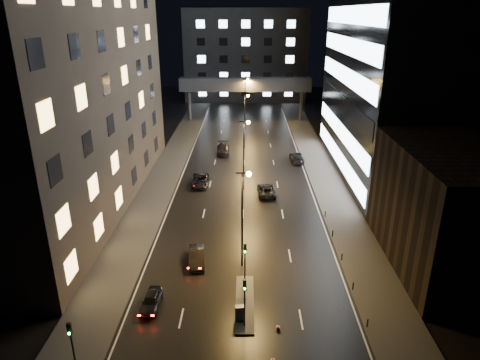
{
  "coord_description": "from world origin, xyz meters",
  "views": [
    {
      "loc": [
        0.38,
        -28.93,
        23.8
      ],
      "look_at": [
        -0.42,
        21.52,
        4.0
      ],
      "focal_mm": 32.0,
      "sensor_mm": 36.0,
      "label": 1
    }
  ],
  "objects": [
    {
      "name": "ground",
      "position": [
        0.0,
        40.0,
        0.0
      ],
      "size": [
        160.0,
        160.0,
        0.0
      ],
      "primitive_type": "plane",
      "color": "black",
      "rests_on": "ground"
    },
    {
      "name": "sidewalk_left",
      "position": [
        -12.5,
        35.0,
        0.07
      ],
      "size": [
        5.0,
        110.0,
        0.15
      ],
      "primitive_type": "cube",
      "color": "#383533",
      "rests_on": "ground"
    },
    {
      "name": "sidewalk_right",
      "position": [
        12.5,
        35.0,
        0.07
      ],
      "size": [
        5.0,
        110.0,
        0.15
      ],
      "primitive_type": "cube",
      "color": "#383533",
      "rests_on": "ground"
    },
    {
      "name": "building_left",
      "position": [
        -22.5,
        24.0,
        20.0
      ],
      "size": [
        15.0,
        48.0,
        40.0
      ],
      "primitive_type": "cube",
      "color": "#2D2319",
      "rests_on": "ground"
    },
    {
      "name": "building_right_low",
      "position": [
        20.0,
        9.0,
        6.0
      ],
      "size": [
        10.0,
        18.0,
        12.0
      ],
      "primitive_type": "cube",
      "color": "black",
      "rests_on": "ground"
    },
    {
      "name": "building_right_glass",
      "position": [
        25.0,
        36.0,
        22.5
      ],
      "size": [
        20.0,
        36.0,
        45.0
      ],
      "primitive_type": "cube",
      "color": "black",
      "rests_on": "ground"
    },
    {
      "name": "building_far",
      "position": [
        0.0,
        98.0,
        12.5
      ],
      "size": [
        34.0,
        14.0,
        25.0
      ],
      "primitive_type": "cube",
      "color": "#333335",
      "rests_on": "ground"
    },
    {
      "name": "skybridge",
      "position": [
        0.0,
        70.0,
        8.34
      ],
      "size": [
        30.0,
        3.0,
        10.0
      ],
      "color": "#333335",
      "rests_on": "ground"
    },
    {
      "name": "median_island",
      "position": [
        0.3,
        2.0,
        0.07
      ],
      "size": [
        1.6,
        8.0,
        0.15
      ],
      "primitive_type": "cube",
      "color": "#383533",
      "rests_on": "ground"
    },
    {
      "name": "traffic_signal_near",
      "position": [
        0.3,
        4.49,
        3.09
      ],
      "size": [
        0.28,
        0.34,
        4.4
      ],
      "color": "black",
      "rests_on": "median_island"
    },
    {
      "name": "traffic_signal_far",
      "position": [
        0.3,
        -1.01,
        3.09
      ],
      "size": [
        0.28,
        0.34,
        4.4
      ],
      "color": "black",
      "rests_on": "median_island"
    },
    {
      "name": "traffic_signal_corner",
      "position": [
        -11.5,
        -6.01,
        2.94
      ],
      "size": [
        0.28,
        0.34,
        4.4
      ],
      "color": "black",
      "rests_on": "ground"
    },
    {
      "name": "bollard_row",
      "position": [
        10.2,
        6.5,
        0.45
      ],
      "size": [
        0.12,
        25.12,
        0.9
      ],
      "color": "black",
      "rests_on": "ground"
    },
    {
      "name": "streetlight_near",
      "position": [
        0.16,
        8.0,
        6.5
      ],
      "size": [
        1.45,
        0.5,
        10.15
      ],
      "color": "black",
      "rests_on": "ground"
    },
    {
      "name": "streetlight_mid_a",
      "position": [
        0.16,
        28.0,
        6.5
      ],
      "size": [
        1.45,
        0.5,
        10.15
      ],
      "color": "black",
      "rests_on": "ground"
    },
    {
      "name": "streetlight_mid_b",
      "position": [
        0.16,
        48.0,
        6.5
      ],
      "size": [
        1.45,
        0.5,
        10.15
      ],
      "color": "black",
      "rests_on": "ground"
    },
    {
      "name": "streetlight_far",
      "position": [
        0.16,
        68.0,
        6.5
      ],
      "size": [
        1.45,
        0.5,
        10.15
      ],
      "color": "black",
      "rests_on": "ground"
    },
    {
      "name": "car_away_a",
      "position": [
        -7.78,
        1.49,
        0.64
      ],
      "size": [
        1.63,
        3.81,
        1.28
      ],
      "primitive_type": "imported",
      "rotation": [
        0.0,
        0.0,
        -0.03
      ],
      "color": "black",
      "rests_on": "ground"
    },
    {
      "name": "car_away_b",
      "position": [
        -4.63,
        8.49,
        0.73
      ],
      "size": [
        2.12,
        4.6,
        1.46
      ],
      "primitive_type": "imported",
      "rotation": [
        0.0,
        0.0,
        0.13
      ],
      "color": "black",
      "rests_on": "ground"
    },
    {
      "name": "car_away_c",
      "position": [
        -6.44,
        29.54,
        0.73
      ],
      "size": [
        2.62,
        5.36,
        1.47
      ],
      "primitive_type": "imported",
      "rotation": [
        0.0,
        0.0,
        0.04
      ],
      "color": "black",
      "rests_on": "ground"
    },
    {
      "name": "car_away_d",
      "position": [
        -3.84,
        45.02,
        0.81
      ],
      "size": [
        2.47,
        5.64,
        1.61
      ],
      "primitive_type": "imported",
      "rotation": [
        0.0,
        0.0,
        0.04
      ],
      "color": "black",
      "rests_on": "ground"
    },
    {
      "name": "car_toward_a",
      "position": [
        3.19,
        26.19,
        0.69
      ],
      "size": [
        2.62,
        5.13,
        1.39
      ],
      "primitive_type": "imported",
      "rotation": [
        0.0,
        0.0,
        3.21
      ],
      "color": "black",
      "rests_on": "ground"
    },
    {
      "name": "car_toward_b",
      "position": [
        9.0,
        40.71,
        0.76
      ],
      "size": [
        2.27,
        5.32,
        1.53
      ],
      "primitive_type": "imported",
      "rotation": [
        0.0,
        0.0,
        3.17
      ],
      "color": "black",
      "rests_on": "ground"
    },
    {
      "name": "utility_cabinet",
      "position": [
        -0.1,
        -0.31,
        0.82
      ],
      "size": [
        0.82,
        0.57,
        1.35
      ],
      "primitive_type": "cube",
      "rotation": [
        0.0,
        0.0,
        0.17
      ],
      "color": "#525255",
      "rests_on": "median_island"
    },
    {
      "name": "cone_a",
      "position": [
        3.0,
        -1.31,
        0.26
      ],
      "size": [
        0.4,
        0.4,
        0.52
      ],
      "primitive_type": "cone",
      "rotation": [
        0.0,
        0.0,
        0.04
      ],
      "color": "red",
      "rests_on": "ground"
    }
  ]
}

